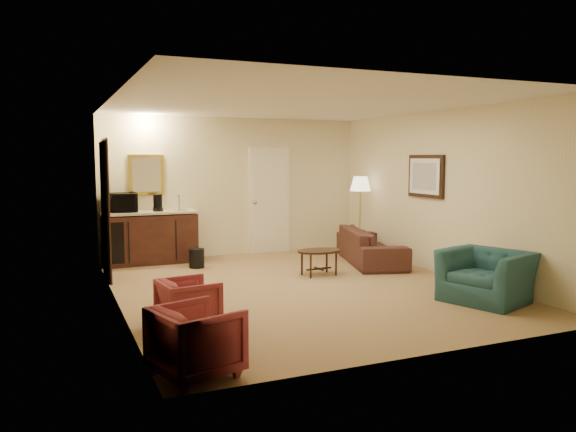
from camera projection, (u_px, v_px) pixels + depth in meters
The scene contains 12 objects.
ground at pixel (299, 287), 8.06m from camera, with size 6.00×6.00×0.00m, color #956A4C.
room_walls at pixel (273, 167), 8.54m from camera, with size 5.02×6.01×2.61m.
wetbar_cabinet at pixel (150, 237), 9.85m from camera, with size 1.64×0.58×0.92m, color #3E1D13.
sofa at pixel (371, 240), 9.91m from camera, with size 2.06×0.60×0.81m, color black.
teal_armchair at pixel (487, 268), 7.22m from camera, with size 1.02×0.66×0.89m, color #224D55.
rose_chair_near at pixel (188, 301), 6.11m from camera, with size 0.59×0.55×0.60m, color #933043.
rose_chair_far at pixel (196, 337), 4.77m from camera, with size 0.65×0.61×0.67m, color #933043.
coffee_table at pixel (319, 263), 8.86m from camera, with size 0.71×0.48×0.41m, color black.
floor_lamp at pixel (360, 215), 10.71m from camera, with size 0.40×0.40×1.51m, color #B38F3B.
waste_bin at pixel (197, 258), 9.48m from camera, with size 0.26×0.26×0.32m, color black.
microwave at pixel (119, 200), 9.64m from camera, with size 0.59×0.33×0.40m, color black.
coffee_maker at pixel (158, 203), 9.81m from camera, with size 0.16×0.16×0.30m, color black.
Camera 1 is at (-3.25, -7.21, 1.86)m, focal length 35.00 mm.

